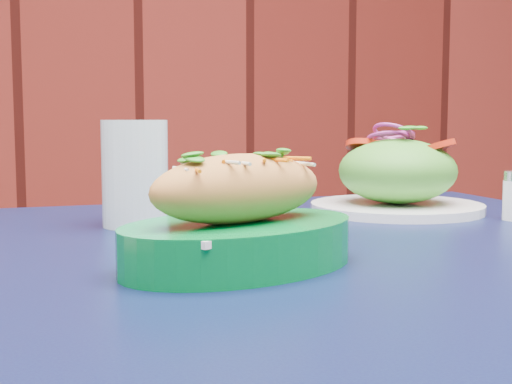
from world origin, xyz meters
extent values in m
cube|color=black|center=(-0.41, 1.19, 0.73)|extent=(0.82, 0.82, 0.03)
cube|color=white|center=(-0.55, 1.10, 0.79)|extent=(0.20, 0.17, 0.01)
ellipsoid|color=#DA8845|center=(-0.55, 1.10, 0.82)|extent=(0.19, 0.14, 0.06)
cylinder|color=white|center=(-0.24, 1.38, 0.76)|extent=(0.24, 0.24, 0.01)
ellipsoid|color=#4C992D|center=(-0.24, 1.38, 0.81)|extent=(0.16, 0.16, 0.09)
cylinder|color=red|center=(-0.20, 1.35, 0.85)|extent=(0.05, 0.05, 0.01)
cylinder|color=red|center=(-0.28, 1.42, 0.85)|extent=(0.05, 0.05, 0.01)
cylinder|color=red|center=(-0.24, 1.43, 0.85)|extent=(0.05, 0.05, 0.01)
torus|color=#962077|center=(-0.24, 1.38, 0.86)|extent=(0.06, 0.06, 0.01)
torus|color=#962077|center=(-0.24, 1.38, 0.86)|extent=(0.06, 0.06, 0.01)
torus|color=#962077|center=(-0.24, 1.38, 0.86)|extent=(0.06, 0.06, 0.01)
cylinder|color=silver|center=(-0.61, 1.36, 0.81)|extent=(0.08, 0.08, 0.13)
camera|label=1|loc=(-0.71, 0.50, 0.88)|focal=50.00mm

